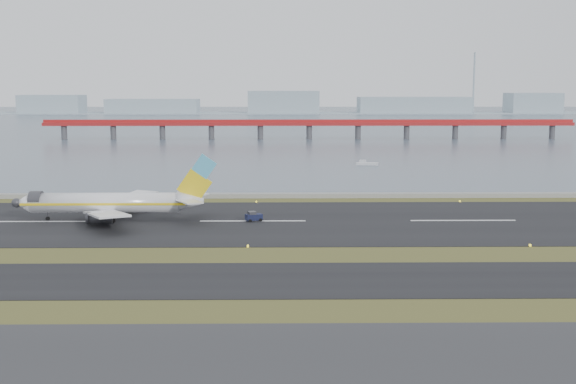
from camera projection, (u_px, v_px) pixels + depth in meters
ground at (246, 259)px, 106.87m from camera, size 1000.00×1000.00×0.00m
taxiway_strip at (242, 280)px, 94.99m from camera, size 1000.00×18.00×0.10m
runway_strip at (253, 221)px, 136.55m from camera, size 1000.00×45.00×0.10m
seawall at (257, 195)px, 166.18m from camera, size 1000.00×2.50×1.00m
bay_water at (272, 120)px, 562.09m from camera, size 1400.00×800.00×1.30m
red_pier at (309, 124)px, 353.49m from camera, size 260.00×5.00×10.20m
far_shoreline at (287, 107)px, 719.73m from camera, size 1400.00×80.00×60.50m
airliner at (113, 203)px, 136.82m from camera, size 38.52×32.89×12.80m
pushback_tug at (254, 217)px, 136.40m from camera, size 3.47×2.72×1.96m
workboat_near at (366, 163)px, 235.96m from camera, size 7.32×3.82×1.70m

